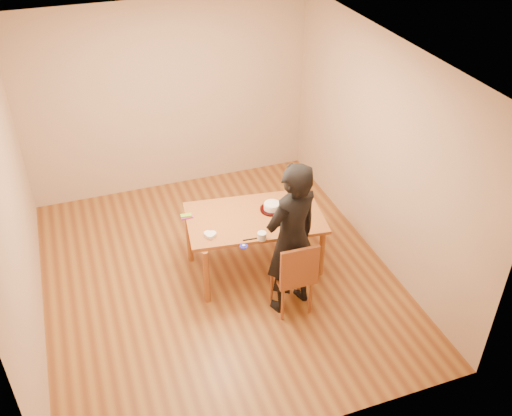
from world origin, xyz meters
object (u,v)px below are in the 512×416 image
object	(u,v)px
dining_table	(255,218)
cake	(272,206)
cake_plate	(272,209)
person	(291,239)
dining_chair	(292,275)

from	to	relation	value
dining_table	cake	size ratio (longest dim) A/B	7.99
cake_plate	person	distance (m)	0.80
dining_chair	cake_plate	bearing A→B (deg)	85.95
dining_table	person	size ratio (longest dim) A/B	0.86
cake_plate	cake	size ratio (longest dim) A/B	1.45
dining_table	person	xyz separation A→B (m)	(0.15, -0.73, 0.18)
dining_table	dining_chair	bearing A→B (deg)	-71.44
dining_chair	person	world-z (taller)	person
person	dining_table	bearing A→B (deg)	-96.25
cake_plate	person	world-z (taller)	person
cake_plate	cake	bearing A→B (deg)	0.00
dining_chair	cake	bearing A→B (deg)	85.95
cake	person	world-z (taller)	person
dining_table	cake_plate	world-z (taller)	cake_plate
dining_table	cake	world-z (taller)	cake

